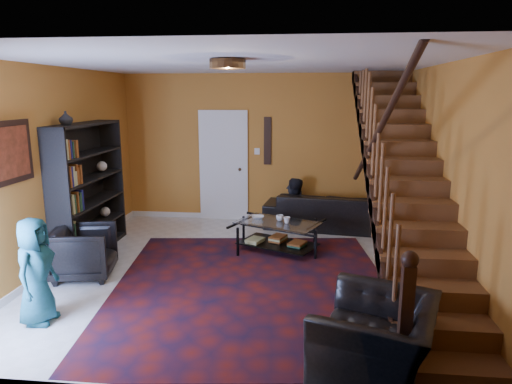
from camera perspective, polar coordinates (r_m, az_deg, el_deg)
floor at (r=6.42m, az=-2.03°, el=-9.98°), size 5.50×5.50×0.00m
room at (r=7.91m, az=-10.28°, el=-5.49°), size 5.50×5.50×5.50m
staircase at (r=6.10m, az=18.00°, el=1.94°), size 0.95×5.02×3.18m
bookshelf at (r=7.41m, az=-20.14°, el=0.08°), size 0.35×1.80×2.00m
door at (r=8.86m, az=-4.06°, el=3.06°), size 0.82×0.05×2.05m
framed_picture at (r=6.09m, az=-28.27°, el=4.41°), size 0.04×0.74×0.74m
wall_hanging at (r=8.69m, az=1.45°, el=6.40°), size 0.14×0.03×0.90m
ceiling_fixture at (r=5.17m, az=-3.58°, el=15.70°), size 0.40×0.40×0.10m
rug at (r=5.93m, az=-0.44°, el=-11.79°), size 3.91×4.35×0.02m
sofa at (r=8.46m, az=8.77°, el=-2.33°), size 2.32×1.15×0.65m
armchair_left at (r=6.57m, az=-20.70°, el=-7.03°), size 0.91×0.89×0.70m
armchair_right at (r=4.23m, az=14.71°, el=-17.52°), size 1.25×1.33×0.70m
person_adult_a at (r=8.54m, az=4.49°, el=-3.06°), size 0.49×0.35×1.27m
person_adult_b at (r=8.52m, az=4.69°, el=-2.77°), size 0.68×0.54×1.36m
person_child at (r=5.43m, az=-25.83°, el=-8.85°), size 0.37×0.57×1.17m
coffee_table at (r=7.16m, az=2.74°, el=-5.33°), size 1.41×1.16×0.47m
cup_a at (r=7.18m, az=2.99°, el=-3.24°), size 0.14×0.14×0.09m
cup_b at (r=7.05m, az=3.89°, el=-3.53°), size 0.11×0.11×0.10m
bowl at (r=7.28m, az=0.23°, el=-3.20°), size 0.22×0.22×0.05m
vase at (r=6.83m, az=-22.69°, el=8.52°), size 0.18×0.18×0.19m
popcorn_bucket at (r=6.73m, az=-20.67°, el=-8.87°), size 0.16×0.16×0.15m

